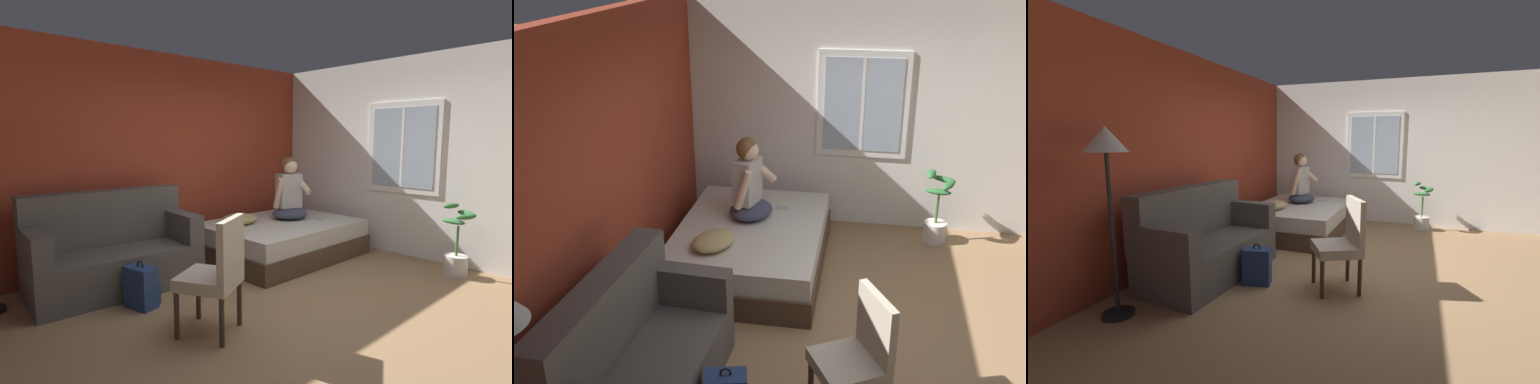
# 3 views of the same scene
# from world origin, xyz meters

# --- Properties ---
(ground_plane) EXTENTS (40.00, 40.00, 0.00)m
(ground_plane) POSITION_xyz_m (0.00, 0.00, 0.00)
(ground_plane) COLOR #93704C
(wall_back_accent) EXTENTS (9.83, 0.16, 2.70)m
(wall_back_accent) POSITION_xyz_m (0.00, 2.51, 1.35)
(wall_back_accent) COLOR #993823
(wall_back_accent) RESTS_ON ground
(wall_side_with_window) EXTENTS (0.19, 6.26, 2.70)m
(wall_side_with_window) POSITION_xyz_m (2.49, 0.01, 1.35)
(wall_side_with_window) COLOR silver
(wall_side_with_window) RESTS_ON ground
(bed) EXTENTS (2.07, 1.52, 0.48)m
(bed) POSITION_xyz_m (1.12, 1.46, 0.24)
(bed) COLOR #4C3828
(bed) RESTS_ON ground
(couch) EXTENTS (1.75, 0.92, 1.04)m
(couch) POSITION_xyz_m (-1.07, 1.85, 0.39)
(couch) COLOR #514C47
(couch) RESTS_ON ground
(side_chair) EXTENTS (0.63, 0.63, 0.98)m
(side_chair) POSITION_xyz_m (-0.88, 0.28, 0.53)
(side_chair) COLOR #382D23
(side_chair) RESTS_ON ground
(person_seated) EXTENTS (0.61, 0.56, 0.88)m
(person_seated) POSITION_xyz_m (1.35, 1.52, 0.84)
(person_seated) COLOR #383D51
(person_seated) RESTS_ON bed
(backpack) EXTENTS (0.29, 0.33, 0.46)m
(backpack) POSITION_xyz_m (-1.09, 1.18, 0.19)
(backpack) COLOR navy
(backpack) RESTS_ON ground
(throw_pillow) EXTENTS (0.58, 0.51, 0.14)m
(throw_pillow) POSITION_xyz_m (0.59, 1.71, 0.55)
(throw_pillow) COLOR tan
(throw_pillow) RESTS_ON bed
(cell_phone) EXTENTS (0.08, 0.15, 0.01)m
(cell_phone) POSITION_xyz_m (1.62, 1.20, 0.48)
(cell_phone) COLOR #B7B7BC
(cell_phone) RESTS_ON bed
(potted_plant) EXTENTS (0.39, 0.37, 0.85)m
(potted_plant) POSITION_xyz_m (2.05, -0.51, 0.30)
(potted_plant) COLOR silver
(potted_plant) RESTS_ON ground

